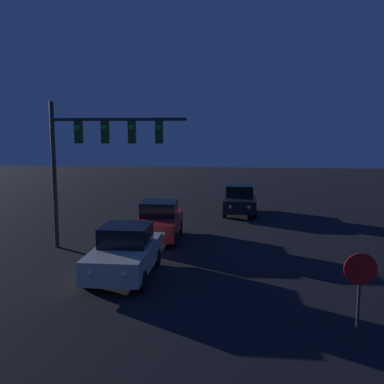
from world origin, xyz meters
TOP-DOWN VIEW (x-y plane):
  - car_near at (-2.10, 13.12)m, footprint 1.91×4.19m
  - car_mid at (-1.84, 18.25)m, footprint 1.98×4.22m
  - car_far at (1.89, 24.81)m, footprint 1.91×4.19m
  - traffic_signal_mast at (-4.10, 16.44)m, footprint 5.61×0.30m
  - stop_sign at (4.32, 8.95)m, footprint 0.73×0.07m

SIDE VIEW (x-z plane):
  - car_near at x=-2.10m, z-range -0.03..1.69m
  - car_mid at x=-1.84m, z-range -0.03..1.69m
  - car_far at x=1.89m, z-range -0.03..1.69m
  - stop_sign at x=4.32m, z-range 0.43..2.58m
  - traffic_signal_mast at x=-4.10m, z-range 1.24..7.30m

